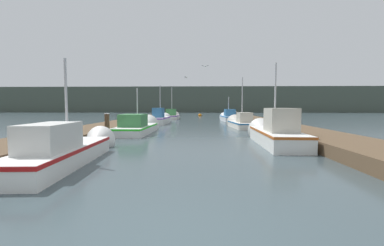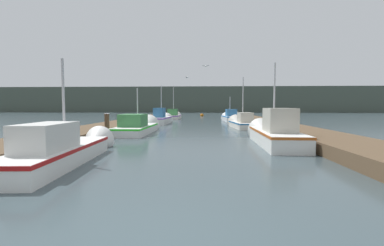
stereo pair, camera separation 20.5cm
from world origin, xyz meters
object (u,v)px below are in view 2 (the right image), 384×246
object	(u,v)px
seagull_lead	(187,77)
seagull_1	(206,66)
fishing_boat_1	(273,133)
mooring_piling_2	(107,125)
fishing_boat_3	(242,123)
channel_buoy	(202,115)
mooring_piling_1	(237,116)
fishing_boat_5	(230,117)
fishing_boat_4	(162,119)
fishing_boat_2	(139,127)
fishing_boat_6	(174,116)
fishing_boat_0	(68,148)
mooring_piling_0	(290,131)

from	to	relation	value
seagull_lead	seagull_1	bearing A→B (deg)	39.25
fishing_boat_1	mooring_piling_2	world-z (taller)	fishing_boat_1
fishing_boat_3	seagull_lead	world-z (taller)	seagull_lead
channel_buoy	mooring_piling_1	bearing A→B (deg)	-71.08
fishing_boat_5	mooring_piling_1	distance (m)	1.36
fishing_boat_3	fishing_boat_1	bearing A→B (deg)	-94.71
fishing_boat_1	seagull_1	world-z (taller)	seagull_1
mooring_piling_2	fishing_boat_4	bearing A→B (deg)	83.56
fishing_boat_2	fishing_boat_1	bearing A→B (deg)	-30.87
fishing_boat_2	fishing_boat_6	bearing A→B (deg)	89.81
fishing_boat_3	mooring_piling_1	world-z (taller)	fishing_boat_3
mooring_piling_2	seagull_1	xyz separation A→B (m)	(5.72, 5.90, 4.23)
fishing_boat_0	fishing_boat_2	world-z (taller)	fishing_boat_0
mooring_piling_2	seagull_lead	bearing A→B (deg)	68.76
mooring_piling_0	channel_buoy	world-z (taller)	mooring_piling_0
fishing_boat_0	seagull_lead	size ratio (longest dim) A/B	11.13
fishing_boat_6	seagull_1	bearing A→B (deg)	-72.41
mooring_piling_2	seagull_lead	distance (m)	11.57
fishing_boat_1	mooring_piling_2	size ratio (longest dim) A/B	4.50
fishing_boat_6	mooring_piling_1	xyz separation A→B (m)	(8.21, -3.56, 0.15)
fishing_boat_1	seagull_lead	world-z (taller)	seagull_lead
mooring_piling_0	fishing_boat_6	bearing A→B (deg)	109.85
fishing_boat_6	channel_buoy	xyz separation A→B (m)	(3.79, 9.34, -0.23)
seagull_lead	seagull_1	world-z (taller)	seagull_1
fishing_boat_3	mooring_piling_1	distance (m)	10.19
fishing_boat_6	mooring_piling_1	size ratio (longest dim) A/B	4.45
fishing_boat_4	fishing_boat_6	xyz separation A→B (m)	(0.14, 9.39, -0.09)
mooring_piling_1	channel_buoy	distance (m)	13.65
mooring_piling_0	seagull_1	world-z (taller)	seagull_1
mooring_piling_0	channel_buoy	bearing A→B (deg)	97.93
fishing_boat_1	mooring_piling_0	distance (m)	0.81
fishing_boat_0	fishing_boat_3	xyz separation A→B (m)	(7.55, 13.52, -0.07)
fishing_boat_3	channel_buoy	size ratio (longest dim) A/B	4.58
fishing_boat_5	mooring_piling_1	size ratio (longest dim) A/B	4.66
fishing_boat_2	seagull_1	bearing A→B (deg)	36.97
fishing_boat_6	mooring_piling_2	size ratio (longest dim) A/B	3.53
fishing_boat_3	fishing_boat_4	xyz separation A→B (m)	(-7.46, 4.31, 0.13)
mooring_piling_0	fishing_boat_0	bearing A→B (deg)	-153.27
fishing_boat_1	fishing_boat_4	distance (m)	15.47
fishing_boat_2	fishing_boat_6	size ratio (longest dim) A/B	1.28
fishing_boat_0	fishing_boat_3	distance (m)	15.48
channel_buoy	seagull_1	bearing A→B (deg)	-88.78
mooring_piling_0	channel_buoy	size ratio (longest dim) A/B	1.03
fishing_boat_4	mooring_piling_0	world-z (taller)	fishing_boat_4
fishing_boat_5	mooring_piling_2	size ratio (longest dim) A/B	3.69
seagull_1	fishing_boat_4	bearing A→B (deg)	135.54
fishing_boat_3	fishing_boat_6	bearing A→B (deg)	112.45
channel_buoy	fishing_boat_4	bearing A→B (deg)	-101.83
fishing_boat_5	fishing_boat_4	bearing A→B (deg)	-150.54
fishing_boat_3	fishing_boat_4	distance (m)	8.62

